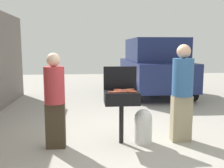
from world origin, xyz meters
name	(u,v)px	position (x,y,z in m)	size (l,w,h in m)	color
ground_plane	(130,142)	(0.00, 0.00, 0.00)	(24.00, 24.00, 0.00)	#9E998E
bbq_grill	(121,99)	(-0.17, -0.03, 0.80)	(0.60, 0.44, 0.94)	black
grill_lid_open	(120,78)	(-0.17, 0.19, 1.15)	(0.60, 0.05, 0.42)	black
hot_dog_0	(125,91)	(-0.12, -0.09, 0.95)	(0.03, 0.03, 0.13)	#AD4228
hot_dog_1	(117,90)	(-0.23, 0.08, 0.95)	(0.03, 0.03, 0.13)	#AD4228
hot_dog_2	(118,91)	(-0.24, -0.07, 0.95)	(0.03, 0.03, 0.13)	#C6593D
hot_dog_3	(118,91)	(-0.24, -0.10, 0.95)	(0.03, 0.03, 0.13)	#B74C33
hot_dog_4	(122,90)	(-0.16, -0.01, 0.95)	(0.03, 0.03, 0.13)	#C6593D
hot_dog_5	(133,92)	(0.01, -0.18, 0.95)	(0.03, 0.03, 0.13)	#AD4228
hot_dog_6	(127,90)	(-0.06, 0.04, 0.95)	(0.03, 0.03, 0.13)	#C6593D
hot_dog_7	(131,89)	(0.01, 0.09, 0.95)	(0.03, 0.03, 0.13)	#C6593D
hot_dog_8	(112,92)	(-0.35, -0.14, 0.95)	(0.03, 0.03, 0.13)	#C6593D
hot_dog_9	(119,90)	(-0.21, 0.04, 0.95)	(0.03, 0.03, 0.13)	#B74C33
hot_dog_10	(131,92)	(-0.02, -0.14, 0.95)	(0.03, 0.03, 0.13)	#B74C33
hot_dog_11	(132,91)	(0.00, -0.09, 0.95)	(0.03, 0.03, 0.13)	#AD4228
hot_dog_12	(116,92)	(-0.28, -0.17, 0.95)	(0.03, 0.03, 0.13)	#C6593D
hot_dog_13	(123,92)	(-0.16, -0.16, 0.95)	(0.03, 0.03, 0.13)	#C6593D
hot_dog_14	(130,91)	(-0.03, -0.04, 0.95)	(0.03, 0.03, 0.13)	#B74C33
propane_tank	(143,125)	(0.22, -0.06, 0.32)	(0.32, 0.32, 0.62)	silver
person_left	(55,97)	(-1.31, -0.14, 0.88)	(0.34, 0.34, 1.61)	#3F3323
person_right	(182,90)	(0.93, -0.03, 0.95)	(0.37, 0.37, 1.75)	gray
parked_minivan	(153,66)	(1.66, 4.84, 1.03)	(2.03, 4.40, 2.02)	navy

